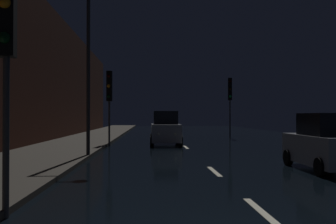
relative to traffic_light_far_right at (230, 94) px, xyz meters
name	(u,v)px	position (x,y,z in m)	size (l,w,h in m)	color
ground	(178,140)	(-4.68, -2.68, -3.75)	(26.37, 84.00, 0.02)	black
sidewalk_left	(86,140)	(-11.67, -2.68, -3.67)	(4.40, 84.00, 0.15)	#38332B
building_facade_left	(38,71)	(-14.27, -6.18, 1.13)	(0.80, 63.00, 9.75)	#472319
lane_centerline	(182,144)	(-4.68, -6.71, -3.74)	(0.16, 36.70, 0.01)	beige
traffic_light_far_right	(230,94)	(0.00, 0.00, 0.00)	(0.33, 0.47, 5.12)	#38383A
traffic_light_near_left	(6,25)	(-9.46, -24.41, -0.23)	(0.35, 0.48, 4.84)	#38383A
traffic_light_far_left	(109,92)	(-9.37, -7.91, -0.35)	(0.35, 0.48, 4.69)	#38383A
streetlamp_overhead	(98,36)	(-9.15, -14.68, 1.70)	(1.70, 0.44, 8.40)	#2D2D30
car_approaching_headlights	(165,129)	(-5.80, -6.87, -2.74)	(2.01, 4.34, 2.19)	#A5A8AD
car_parked_right_near	(326,144)	(-0.80, -18.82, -2.85)	(1.80, 3.89, 1.96)	#A5A8AD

